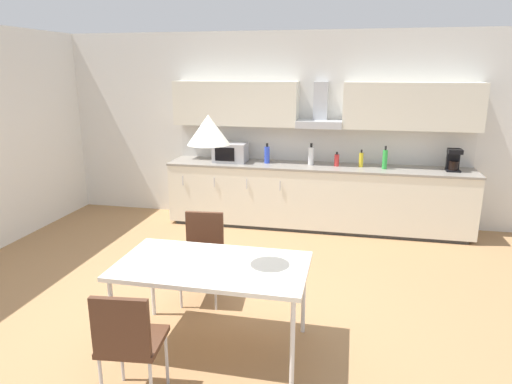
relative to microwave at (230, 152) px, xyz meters
The scene contains 16 objects.
ground_plane 2.85m from the microwave, 79.30° to the right, with size 9.36×8.78×0.02m, color #9E754C.
wall_back 0.70m from the microwave, 37.77° to the left, with size 7.49×0.10×2.78m, color silver.
kitchen_counter 1.41m from the microwave, ahead, with size 4.30×0.68×0.92m.
backsplash_tile 1.32m from the microwave, 14.00° to the left, with size 4.28×0.02×0.49m, color silver.
upper_wall_cabinets 1.46m from the microwave, ahead, with size 4.28×0.40×0.63m.
microwave is the anchor object (origin of this frame).
coffee_maker 3.09m from the microwave, ahead, with size 0.18×0.19×0.30m.
bottle_white 1.18m from the microwave, ahead, with size 0.08×0.08×0.31m.
bottle_yellow 1.88m from the microwave, ahead, with size 0.06×0.06×0.24m.
bottle_blue 0.55m from the microwave, ahead, with size 0.08×0.08×0.29m.
bottle_green 2.20m from the microwave, ahead, with size 0.07×0.07×0.32m.
bottle_red 1.55m from the microwave, ahead, with size 0.07×0.07×0.20m.
dining_table 3.28m from the microwave, 77.47° to the right, with size 1.53×0.84×0.74m.
chair_near_left 4.03m from the microwave, 84.66° to the right, with size 0.44×0.44×0.87m.
chair_far_left 2.46m from the microwave, 81.51° to the right, with size 0.44×0.44×0.87m.
pendant_lamp 3.34m from the microwave, 77.47° to the right, with size 0.32×0.32×0.22m, color silver.
Camera 1 is at (1.26, -3.80, 2.25)m, focal length 32.00 mm.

